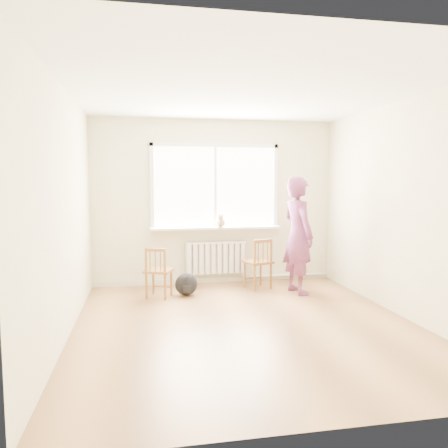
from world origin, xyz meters
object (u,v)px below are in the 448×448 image
person (298,235)px  cat (221,221)px  chair_left (158,272)px  chair_right (259,264)px  backpack (186,284)px

person → cat: person is taller
chair_left → person: person is taller
chair_right → cat: cat is taller
cat → backpack: bearing=-126.3°
chair_left → chair_right: bearing=-148.8°
chair_right → person: bearing=130.1°
person → chair_right: bearing=45.6°
chair_right → backpack: chair_right is taller
chair_left → chair_right: chair_right is taller
person → cat: (-1.06, 0.73, 0.17)m
person → cat: 1.30m
person → cat: size_ratio=4.86×
chair_left → backpack: size_ratio=2.25×
chair_left → cat: bearing=-126.0°
chair_left → cat: cat is taller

